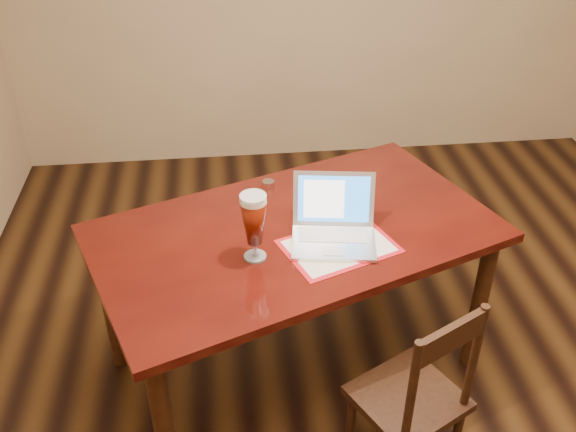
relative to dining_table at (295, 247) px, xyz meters
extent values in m
plane|color=black|center=(0.42, -0.20, -0.75)|extent=(5.00, 5.00, 0.00)
cube|color=#450F09|center=(0.00, 0.01, 0.07)|extent=(2.03, 1.58, 0.04)
cylinder|color=#381E0E|center=(-0.60, -0.67, -0.35)|extent=(0.08, 0.08, 0.79)
cylinder|color=#381E0E|center=(0.90, -0.09, -0.35)|extent=(0.08, 0.08, 0.79)
cylinder|color=#381E0E|center=(-0.90, 0.10, -0.35)|extent=(0.08, 0.08, 0.79)
cylinder|color=#381E0E|center=(0.60, 0.68, -0.35)|extent=(0.08, 0.08, 0.79)
cube|color=#B3101A|center=(0.17, -0.14, 0.09)|extent=(0.56, 0.48, 0.00)
cube|color=beige|center=(0.17, -0.14, 0.09)|extent=(0.50, 0.42, 0.00)
cube|color=silver|center=(0.15, -0.13, 0.10)|extent=(0.39, 0.30, 0.02)
cube|color=silver|center=(0.16, -0.08, 0.11)|extent=(0.31, 0.15, 0.00)
cube|color=silver|center=(0.14, -0.20, 0.11)|extent=(0.10, 0.08, 0.00)
cube|color=silver|center=(0.17, 0.02, 0.23)|extent=(0.37, 0.12, 0.24)
cube|color=blue|center=(0.17, 0.02, 0.23)|extent=(0.32, 0.10, 0.20)
cube|color=white|center=(0.13, 0.02, 0.23)|extent=(0.18, 0.07, 0.17)
cylinder|color=silver|center=(-0.19, -0.18, 0.10)|extent=(0.10, 0.10, 0.01)
cylinder|color=silver|center=(-0.19, -0.18, 0.14)|extent=(0.02, 0.02, 0.07)
cylinder|color=white|center=(-0.19, -0.18, 0.38)|extent=(0.11, 0.11, 0.02)
cylinder|color=silver|center=(-0.19, -0.18, 0.40)|extent=(0.11, 0.11, 0.01)
cylinder|color=silver|center=(-0.20, 0.27, 0.11)|extent=(0.06, 0.06, 0.04)
cylinder|color=silver|center=(-0.09, 0.38, 0.11)|extent=(0.06, 0.06, 0.04)
cube|color=black|center=(0.39, -0.64, -0.34)|extent=(0.53, 0.52, 0.04)
cylinder|color=black|center=(0.18, -0.58, -0.55)|extent=(0.04, 0.04, 0.39)
cylinder|color=black|center=(0.46, -0.43, -0.55)|extent=(0.04, 0.04, 0.39)
cylinder|color=black|center=(0.32, -0.85, -0.06)|extent=(0.03, 0.03, 0.52)
cylinder|color=black|center=(0.61, -0.70, -0.06)|extent=(0.03, 0.03, 0.52)
cube|color=black|center=(0.46, -0.77, 0.13)|extent=(0.30, 0.18, 0.11)
camera|label=1|loc=(-0.29, -2.35, 1.75)|focal=40.00mm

